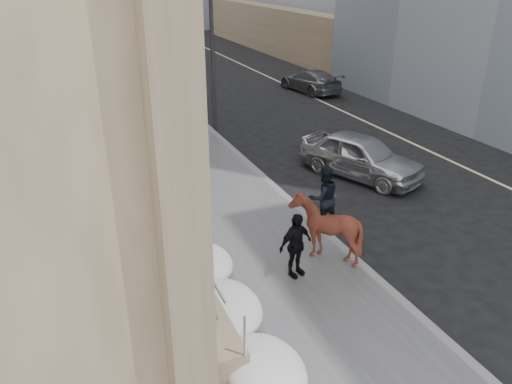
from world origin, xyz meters
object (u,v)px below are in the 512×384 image
(mounted_horse_right, at_px, (324,222))
(car_grey, at_px, (310,81))
(mounted_horse_left, at_px, (158,178))
(car_silver, at_px, (361,156))
(pedestrian, at_px, (296,245))

(mounted_horse_right, xyz_separation_m, car_grey, (9.19, 17.85, -0.47))
(mounted_horse_left, xyz_separation_m, mounted_horse_right, (3.41, -4.63, -0.01))
(mounted_horse_right, distance_m, car_silver, 6.35)
(car_grey, bearing_deg, car_silver, 61.19)
(mounted_horse_left, relative_size, car_grey, 0.56)
(mounted_horse_left, height_order, mounted_horse_right, mounted_horse_left)
(pedestrian, height_order, car_grey, pedestrian)
(pedestrian, relative_size, car_grey, 0.36)
(mounted_horse_right, relative_size, car_grey, 0.54)
(mounted_horse_left, xyz_separation_m, car_grey, (12.60, 13.22, -0.49))
(pedestrian, distance_m, car_grey, 21.04)
(mounted_horse_left, bearing_deg, car_grey, -133.07)
(car_silver, bearing_deg, mounted_horse_right, -155.53)
(mounted_horse_left, distance_m, car_silver, 7.67)
(mounted_horse_right, bearing_deg, car_grey, -115.19)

